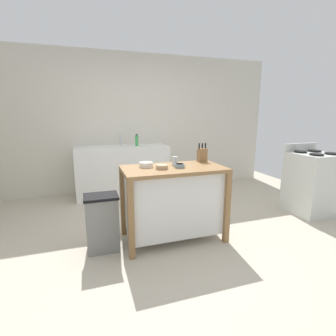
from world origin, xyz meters
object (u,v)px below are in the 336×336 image
Objects in this scene: kitchen_island at (173,199)px; drinking_cup at (175,161)px; sink_faucet at (121,139)px; bowl_stoneware_deep at (146,165)px; knife_block at (202,155)px; bowl_ceramic_small at (162,167)px; stove at (312,183)px; bowl_ceramic_wide at (180,166)px; trash_bin at (102,223)px; bottle_hand_soap at (137,140)px.

kitchen_island is 10.77× the size of drinking_cup.
bowl_stoneware_deep is at bearing -89.14° from sink_faucet.
knife_block is 1.77× the size of bowl_ceramic_small.
bowl_ceramic_wide is at bearing -175.78° from stove.
kitchen_island is at bearing 0.24° from trash_bin.
drinking_cup is (-0.42, -0.13, -0.04)m from knife_block.
bowl_ceramic_wide is at bearing -85.00° from drinking_cup.
bowl_stoneware_deep is at bearing 157.30° from bowl_ceramic_wide.
bottle_hand_soap is (-0.12, 1.87, 0.11)m from bowl_ceramic_wide.
drinking_cup reaches higher than bowl_ceramic_small.
knife_block reaches higher than bowl_ceramic_wide.
bowl_stoneware_deep is 0.74× the size of bottle_hand_soap.
knife_block is 0.23× the size of stove.
trash_bin is (-0.88, 0.04, -0.59)m from bowl_ceramic_wide.
knife_block is 1.98m from sink_faucet.
bottle_hand_soap is at bearing 93.53° from drinking_cup.
bowl_stoneware_deep is 1.74m from bottle_hand_soap.
drinking_cup is at bearing -163.13° from knife_block.
bowl_ceramic_wide is 0.21m from bowl_ceramic_small.
drinking_cup reaches higher than bowl_stoneware_deep.
trash_bin is 2.21m from sink_faucet.
drinking_cup is 1.07m from trash_bin.
bowl_ceramic_wide is (-0.41, -0.26, -0.07)m from knife_block.
drinking_cup is 0.17× the size of trash_bin.
stove is at bearing -36.48° from bottle_hand_soap.
stove reaches higher than drinking_cup.
bowl_ceramic_wide reaches higher than trash_bin.
knife_block is at bearing 16.87° from drinking_cup.
knife_block is 2.00× the size of bowl_ceramic_wide.
bowl_ceramic_wide reaches higher than kitchen_island.
drinking_cup is (-0.01, 0.13, 0.03)m from bowl_ceramic_wide.
bottle_hand_soap reaches higher than bowl_ceramic_wide.
bowl_ceramic_small is (0.14, -0.15, -0.00)m from bowl_stoneware_deep.
kitchen_island is at bearing -176.93° from stove.
bowl_stoneware_deep is at bearing 11.89° from trash_bin.
drinking_cup is at bearing -179.18° from stove.
bowl_ceramic_wide is (0.06, -0.04, 0.41)m from kitchen_island.
kitchen_island is at bearing -155.06° from knife_block.
trash_bin is (-0.67, 0.04, -0.59)m from bowl_ceramic_small.
trash_bin is 2.86× the size of sink_faucet.
bowl_ceramic_small is 0.89m from trash_bin.
stove reaches higher than bowl_ceramic_small.
trash_bin is at bearing 177.57° from bowl_ceramic_wide.
knife_block reaches higher than drinking_cup.
knife_block is 1.86m from stove.
kitchen_island is 0.44m from bowl_ceramic_small.
kitchen_island is 0.84m from trash_bin.
knife_block is 1.50× the size of bowl_stoneware_deep.
drinking_cup is at bearing -3.03° from bowl_stoneware_deep.
stove is (2.55, 0.01, -0.44)m from bowl_stoneware_deep.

